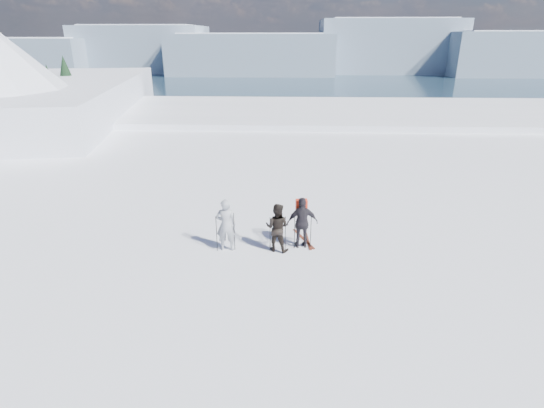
{
  "coord_description": "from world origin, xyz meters",
  "views": [
    {
      "loc": [
        -1.13,
        -9.93,
        6.83
      ],
      "look_at": [
        -1.68,
        3.0,
        1.67
      ],
      "focal_mm": 28.0,
      "sensor_mm": 36.0,
      "label": 1
    }
  ],
  "objects_px": {
    "skier_grey": "(226,225)",
    "skis_loose": "(305,239)",
    "skier_pack": "(302,223)",
    "skier_dark": "(277,227)"
  },
  "relations": [
    {
      "from": "skier_grey",
      "to": "skis_loose",
      "type": "height_order",
      "value": "skier_grey"
    },
    {
      "from": "skier_grey",
      "to": "skis_loose",
      "type": "xyz_separation_m",
      "value": [
        2.71,
        0.91,
        -0.91
      ]
    },
    {
      "from": "skier_grey",
      "to": "skier_dark",
      "type": "bearing_deg",
      "value": 177.52
    },
    {
      "from": "skis_loose",
      "to": "skier_pack",
      "type": "bearing_deg",
      "value": -104.3
    },
    {
      "from": "skier_grey",
      "to": "skis_loose",
      "type": "relative_size",
      "value": 1.08
    },
    {
      "from": "skier_dark",
      "to": "skier_grey",
      "type": "bearing_deg",
      "value": 17.59
    },
    {
      "from": "skier_pack",
      "to": "skier_grey",
      "type": "bearing_deg",
      "value": -0.85
    },
    {
      "from": "skier_grey",
      "to": "skier_dark",
      "type": "distance_m",
      "value": 1.72
    },
    {
      "from": "skier_grey",
      "to": "skis_loose",
      "type": "bearing_deg",
      "value": -165.53
    },
    {
      "from": "skier_grey",
      "to": "skier_pack",
      "type": "distance_m",
      "value": 2.59
    }
  ]
}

